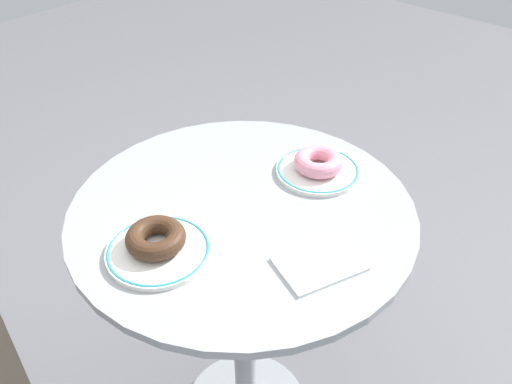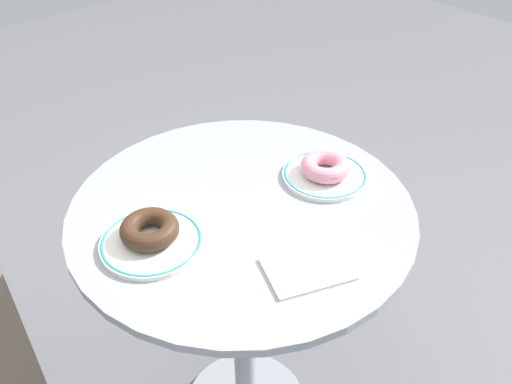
{
  "view_description": "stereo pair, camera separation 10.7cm",
  "coord_description": "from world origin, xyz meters",
  "px_view_note": "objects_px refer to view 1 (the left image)",
  "views": [
    {
      "loc": [
        -0.61,
        -0.59,
        1.42
      ],
      "look_at": [
        0.02,
        -0.02,
        0.77
      ],
      "focal_mm": 37.74,
      "sensor_mm": 36.0,
      "label": 1
    },
    {
      "loc": [
        -0.53,
        -0.66,
        1.42
      ],
      "look_at": [
        0.02,
        -0.02,
        0.77
      ],
      "focal_mm": 37.74,
      "sensor_mm": 36.0,
      "label": 2
    }
  ],
  "objects_px": {
    "plate_right": "(318,170)",
    "paper_napkin": "(319,264)",
    "donut_chocolate": "(156,238)",
    "cafe_table": "(244,280)",
    "plate_left": "(158,251)",
    "donut_pink_frosted": "(318,162)"
  },
  "relations": [
    {
      "from": "cafe_table",
      "to": "donut_pink_frosted",
      "type": "bearing_deg",
      "value": -11.4
    },
    {
      "from": "paper_napkin",
      "to": "donut_chocolate",
      "type": "bearing_deg",
      "value": 124.43
    },
    {
      "from": "plate_left",
      "to": "donut_chocolate",
      "type": "height_order",
      "value": "donut_chocolate"
    },
    {
      "from": "donut_chocolate",
      "to": "plate_left",
      "type": "bearing_deg",
      "value": -116.67
    },
    {
      "from": "cafe_table",
      "to": "paper_napkin",
      "type": "distance_m",
      "value": 0.31
    },
    {
      "from": "cafe_table",
      "to": "plate_right",
      "type": "bearing_deg",
      "value": -11.4
    },
    {
      "from": "plate_left",
      "to": "plate_right",
      "type": "relative_size",
      "value": 1.04
    },
    {
      "from": "cafe_table",
      "to": "paper_napkin",
      "type": "xyz_separation_m",
      "value": [
        -0.03,
        -0.21,
        0.22
      ]
    },
    {
      "from": "plate_left",
      "to": "donut_pink_frosted",
      "type": "height_order",
      "value": "donut_pink_frosted"
    },
    {
      "from": "plate_right",
      "to": "paper_napkin",
      "type": "bearing_deg",
      "value": -142.57
    },
    {
      "from": "donut_chocolate",
      "to": "cafe_table",
      "type": "bearing_deg",
      "value": -8.64
    },
    {
      "from": "paper_napkin",
      "to": "donut_pink_frosted",
      "type": "bearing_deg",
      "value": 37.43
    },
    {
      "from": "plate_right",
      "to": "paper_napkin",
      "type": "xyz_separation_m",
      "value": [
        -0.23,
        -0.17,
        -0.0
      ]
    },
    {
      "from": "donut_chocolate",
      "to": "paper_napkin",
      "type": "relative_size",
      "value": 0.76
    },
    {
      "from": "plate_right",
      "to": "plate_left",
      "type": "bearing_deg",
      "value": 171.36
    },
    {
      "from": "cafe_table",
      "to": "donut_chocolate",
      "type": "bearing_deg",
      "value": 171.36
    },
    {
      "from": "plate_right",
      "to": "donut_pink_frosted",
      "type": "xyz_separation_m",
      "value": [
        0.0,
        0.0,
        0.02
      ]
    },
    {
      "from": "plate_left",
      "to": "paper_napkin",
      "type": "distance_m",
      "value": 0.29
    },
    {
      "from": "plate_left",
      "to": "donut_pink_frosted",
      "type": "distance_m",
      "value": 0.4
    },
    {
      "from": "plate_left",
      "to": "paper_napkin",
      "type": "relative_size",
      "value": 1.31
    },
    {
      "from": "cafe_table",
      "to": "plate_left",
      "type": "height_order",
      "value": "plate_left"
    },
    {
      "from": "donut_chocolate",
      "to": "donut_pink_frosted",
      "type": "relative_size",
      "value": 1.02
    }
  ]
}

